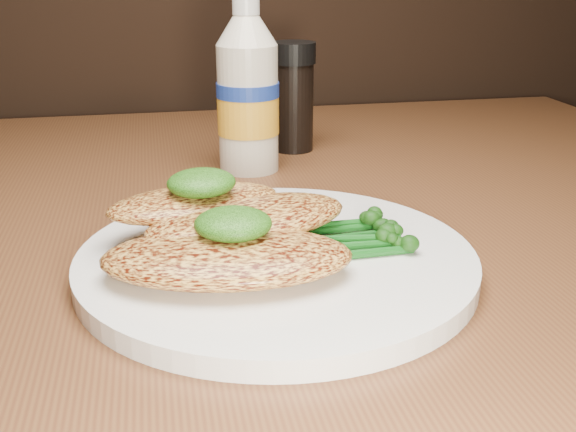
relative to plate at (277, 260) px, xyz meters
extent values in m
cylinder|color=white|center=(0.00, 0.00, 0.00)|extent=(0.29, 0.29, 0.02)
ellipsoid|color=gold|center=(-0.04, -0.03, 0.02)|extent=(0.18, 0.11, 0.03)
ellipsoid|color=gold|center=(-0.02, 0.01, 0.03)|extent=(0.17, 0.12, 0.02)
ellipsoid|color=gold|center=(-0.06, 0.04, 0.03)|extent=(0.15, 0.10, 0.02)
ellipsoid|color=#113508|center=(-0.03, -0.03, 0.04)|extent=(0.06, 0.06, 0.02)
ellipsoid|color=#113508|center=(-0.05, 0.04, 0.05)|extent=(0.06, 0.05, 0.02)
camera|label=1|loc=(-0.08, -0.45, 0.21)|focal=42.75mm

